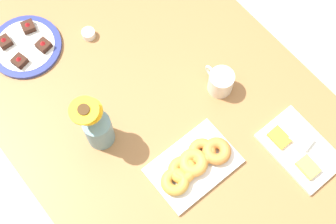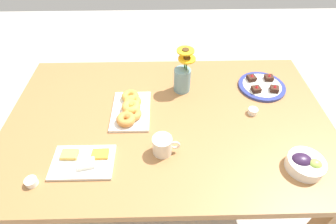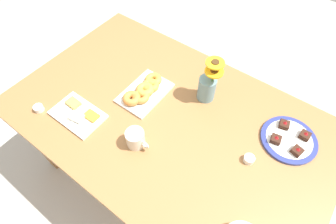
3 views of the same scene
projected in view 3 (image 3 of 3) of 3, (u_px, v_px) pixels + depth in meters
name	position (u px, v px, depth m)	size (l,w,h in m)	color
ground_plane	(168.00, 174.00, 1.90)	(6.00, 6.00, 0.00)	#B7B2A8
dining_table	(168.00, 126.00, 1.37)	(1.60, 1.00, 0.74)	#9E6B3D
coffee_mug	(136.00, 138.00, 1.18)	(0.12, 0.09, 0.09)	silver
cheese_platter	(78.00, 114.00, 1.30)	(0.26, 0.17, 0.03)	white
croissant_platter	(145.00, 91.00, 1.37)	(0.19, 0.29, 0.05)	white
jam_cup_honey	(249.00, 159.00, 1.15)	(0.05, 0.05, 0.03)	white
jam_cup_berry	(39.00, 108.00, 1.32)	(0.05, 0.05, 0.03)	white
dessert_plate	(289.00, 139.00, 1.22)	(0.26, 0.26, 0.05)	navy
flower_vase	(208.00, 86.00, 1.31)	(0.11, 0.11, 0.25)	#6B939E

